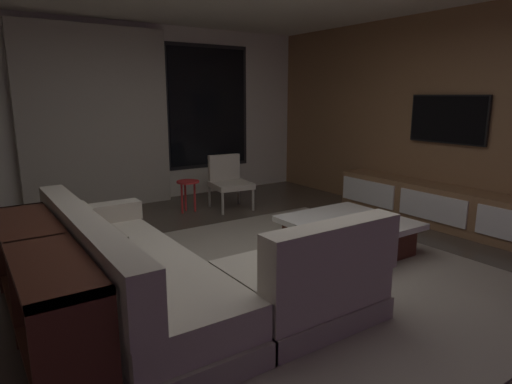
{
  "coord_description": "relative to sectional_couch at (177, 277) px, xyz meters",
  "views": [
    {
      "loc": [
        -2.24,
        -3.06,
        1.65
      ],
      "look_at": [
        0.41,
        0.84,
        0.61
      ],
      "focal_mm": 30.89,
      "sensor_mm": 36.0,
      "label": 1
    }
  ],
  "objects": [
    {
      "name": "sectional_couch",
      "position": [
        0.0,
        0.0,
        0.0
      ],
      "size": [
        1.98,
        2.5,
        0.82
      ],
      "color": "#A49C8C",
      "rests_on": "floor"
    },
    {
      "name": "side_stool",
      "position": [
        1.37,
        2.67,
        0.08
      ],
      "size": [
        0.32,
        0.32,
        0.46
      ],
      "color": "red",
      "rests_on": "floor"
    },
    {
      "name": "coffee_table",
      "position": [
        2.06,
        0.22,
        -0.1
      ],
      "size": [
        1.16,
        1.16,
        0.36
      ],
      "color": "#4C2419",
      "rests_on": "floor"
    },
    {
      "name": "area_rug",
      "position": [
        1.32,
        0.01,
        -0.28
      ],
      "size": [
        3.2,
        3.8,
        0.01
      ],
      "primitive_type": "cube",
      "color": "gray",
      "rests_on": "floor"
    },
    {
      "name": "book_stack_on_coffee_table",
      "position": [
        2.07,
        0.04,
        0.11
      ],
      "size": [
        0.28,
        0.22,
        0.08
      ],
      "color": "#9F476B",
      "rests_on": "coffee_table"
    },
    {
      "name": "media_console",
      "position": [
        3.74,
        0.16,
        -0.04
      ],
      "size": [
        0.46,
        3.1,
        0.52
      ],
      "color": "#8E6642",
      "rests_on": "floor"
    },
    {
      "name": "media_wall",
      "position": [
        4.03,
        0.11,
        1.06
      ],
      "size": [
        0.12,
        7.8,
        2.7
      ],
      "color": "#8E6642",
      "rests_on": "floor"
    },
    {
      "name": "floor",
      "position": [
        0.97,
        0.11,
        -0.29
      ],
      "size": [
        9.2,
        9.2,
        0.0
      ],
      "primitive_type": "plane",
      "color": "#473D33"
    },
    {
      "name": "mounted_tv",
      "position": [
        3.93,
        0.36,
        1.06
      ],
      "size": [
        0.05,
        1.06,
        0.61
      ],
      "color": "black"
    },
    {
      "name": "accent_chair_near_window",
      "position": [
        1.99,
        2.58,
        0.14
      ],
      "size": [
        0.6,
        0.62,
        0.78
      ],
      "color": "#B2ADA0",
      "rests_on": "floor"
    },
    {
      "name": "console_table_behind_couch",
      "position": [
        -0.91,
        0.13,
        0.13
      ],
      "size": [
        0.4,
        2.1,
        0.74
      ],
      "color": "#4C2419",
      "rests_on": "floor"
    },
    {
      "name": "back_wall_with_window",
      "position": [
        0.91,
        3.73,
        1.05
      ],
      "size": [
        6.6,
        0.3,
        2.7
      ],
      "color": "silver",
      "rests_on": "floor"
    }
  ]
}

